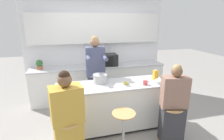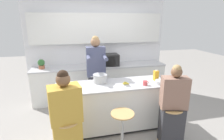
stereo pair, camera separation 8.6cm
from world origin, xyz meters
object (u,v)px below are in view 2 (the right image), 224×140
(fruit_bowl, at_px, (162,82))
(juice_carton, at_px, (156,75))
(kitchen_island, at_px, (113,106))
(bar_stool_leftmost, at_px, (68,139))
(bar_stool_rightmost, at_px, (170,124))
(bar_stool_center, at_px, (122,131))
(person_wrapped_blanket, at_px, (66,120))
(banana_bunch, at_px, (125,83))
(microwave, at_px, (109,60))
(potted_plant, at_px, (41,64))
(coffee_cup_near, at_px, (145,83))
(cooking_pot, at_px, (100,78))
(person_seated_near, at_px, (173,110))
(person_cooking, at_px, (96,77))

(fruit_bowl, relative_size, juice_carton, 1.13)
(kitchen_island, relative_size, bar_stool_leftmost, 3.11)
(bar_stool_rightmost, bearing_deg, juice_carton, 86.82)
(bar_stool_center, relative_size, person_wrapped_blanket, 0.47)
(banana_bunch, bearing_deg, microwave, 89.94)
(kitchen_island, distance_m, bar_stool_leftmost, 1.06)
(bar_stool_center, relative_size, potted_plant, 2.85)
(bar_stool_leftmost, bearing_deg, potted_plant, 106.31)
(kitchen_island, bearing_deg, banana_bunch, -17.29)
(juice_carton, distance_m, potted_plant, 2.69)
(fruit_bowl, distance_m, juice_carton, 0.22)
(kitchen_island, height_order, bar_stool_leftmost, kitchen_island)
(banana_bunch, bearing_deg, bar_stool_center, -110.50)
(bar_stool_leftmost, xyz_separation_m, microwave, (1.04, 2.04, 0.69))
(person_wrapped_blanket, distance_m, juice_carton, 1.85)
(person_wrapped_blanket, relative_size, coffee_cup_near, 12.16)
(bar_stool_leftmost, xyz_separation_m, cooking_pot, (0.61, 0.79, 0.62))
(kitchen_island, distance_m, coffee_cup_near, 0.76)
(bar_stool_leftmost, height_order, person_seated_near, person_seated_near)
(fruit_bowl, distance_m, potted_plant, 2.82)
(juice_carton, bearing_deg, bar_stool_rightmost, -93.18)
(bar_stool_rightmost, xyz_separation_m, banana_bunch, (-0.61, 0.60, 0.56))
(bar_stool_rightmost, xyz_separation_m, fruit_bowl, (0.05, 0.48, 0.57))
(bar_stool_leftmost, relative_size, person_wrapped_blanket, 0.47)
(banana_bunch, relative_size, juice_carton, 0.71)
(bar_stool_leftmost, distance_m, cooking_pot, 1.18)
(person_cooking, xyz_separation_m, microwave, (0.45, 0.83, 0.18))
(bar_stool_center, distance_m, coffee_cup_near, 0.93)
(bar_stool_rightmost, bearing_deg, kitchen_island, 141.12)
(bar_stool_center, relative_size, cooking_pot, 1.87)
(person_wrapped_blanket, height_order, fruit_bowl, person_wrapped_blanket)
(bar_stool_rightmost, xyz_separation_m, juice_carton, (0.04, 0.68, 0.64))
(bar_stool_leftmost, height_order, bar_stool_rightmost, same)
(person_seated_near, bearing_deg, person_wrapped_blanket, -166.02)
(potted_plant, bearing_deg, bar_stool_rightmost, -42.71)
(bar_stool_center, xyz_separation_m, person_seated_near, (0.85, -0.01, 0.27))
(kitchen_island, bearing_deg, bar_stool_center, -90.00)
(cooking_pot, height_order, coffee_cup_near, cooking_pot)
(bar_stool_leftmost, bearing_deg, fruit_bowl, 15.42)
(person_cooking, height_order, banana_bunch, person_cooking)
(cooking_pot, xyz_separation_m, banana_bunch, (0.43, -0.20, -0.06))
(microwave, bearing_deg, bar_stool_rightmost, -73.52)
(person_cooking, relative_size, cooking_pot, 4.88)
(bar_stool_leftmost, xyz_separation_m, coffee_cup_near, (1.38, 0.47, 0.58))
(kitchen_island, xyz_separation_m, cooking_pot, (-0.21, 0.14, 0.52))
(person_seated_near, relative_size, potted_plant, 5.91)
(bar_stool_center, relative_size, banana_bunch, 4.47)
(kitchen_island, xyz_separation_m, person_cooking, (-0.23, 0.55, 0.41))
(person_wrapped_blanket, bearing_deg, coffee_cup_near, 8.34)
(coffee_cup_near, bearing_deg, juice_carton, 32.92)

